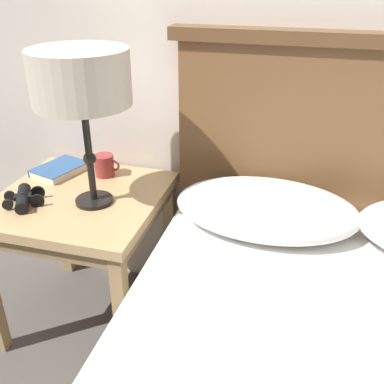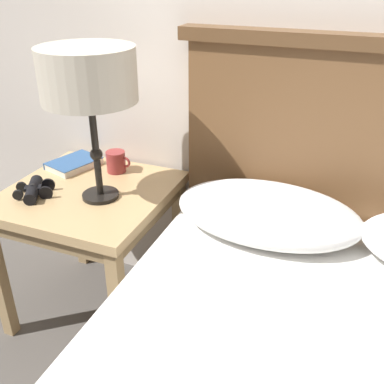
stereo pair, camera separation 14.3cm
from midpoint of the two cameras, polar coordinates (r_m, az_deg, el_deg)
The scene contains 5 objects.
nightstand at distance 1.72m, azimuth -10.56°, elevation -2.03°, with size 0.58×0.58×0.56m.
table_lamp at distance 1.48m, azimuth -10.32°, elevation 14.06°, with size 0.31×0.31×0.52m.
book_on_nightstand at distance 1.89m, azimuth -12.72°, elevation 3.52°, with size 0.19×0.23×0.03m.
binoculars_pair at distance 1.68m, azimuth -17.20°, elevation 0.23°, with size 0.16×0.16×0.05m.
coffee_mug at distance 1.80m, azimuth -7.37°, elevation 3.79°, with size 0.10×0.08×0.08m.
Camera 2 is at (0.20, -0.50, 1.32)m, focal length 42.00 mm.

